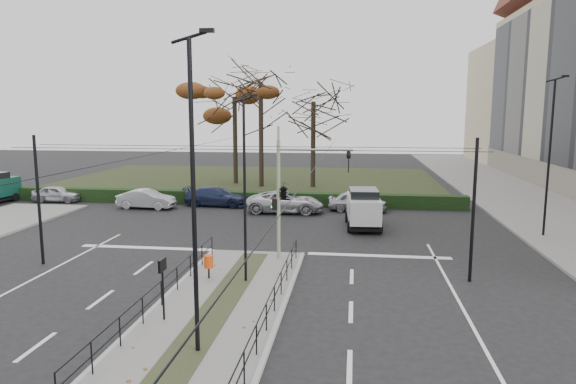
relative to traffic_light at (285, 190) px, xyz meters
name	(u,v)px	position (x,y,z in m)	size (l,w,h in m)	color
ground	(234,287)	(-1.54, -4.01, -3.39)	(140.00, 140.00, 0.00)	black
median_island	(218,309)	(-1.54, -6.51, -3.32)	(4.40, 15.00, 0.14)	#64625F
sidewalk_east	(525,202)	(16.46, 17.99, -3.32)	(8.00, 90.00, 0.14)	#64625F
park	(249,181)	(-7.54, 27.99, -3.34)	(38.00, 26.00, 0.10)	#242D16
hedge	(214,197)	(-7.54, 14.59, -2.89)	(38.00, 1.00, 1.00)	black
median_railing	(217,285)	(-1.54, -6.61, -2.42)	(4.14, 13.24, 0.92)	black
catenary	(242,197)	(-1.54, -2.39, 0.03)	(20.00, 34.00, 6.00)	black
traffic_light	(285,190)	(0.00, 0.00, 0.00)	(3.82, 2.15, 5.59)	gray
litter_bin	(209,262)	(-2.77, -3.42, -2.56)	(0.38, 0.38, 0.97)	black
info_panel	(162,272)	(-3.05, -7.83, -1.61)	(0.12, 0.55, 2.09)	black
streetlamp_median_near	(194,195)	(-1.22, -9.89, 1.34)	(0.76, 0.15, 9.04)	black
streetlamp_median_far	(245,189)	(-1.14, -3.59, 0.58)	(0.63, 0.13, 7.55)	black
streetlamp_sidewalk	(550,156)	(13.86, 6.43, 1.24)	(0.74, 0.15, 8.85)	black
parked_car_first	(57,194)	(-20.09, 13.83, -2.75)	(1.52, 3.77, 1.28)	#B5B7BD
parked_car_second	(146,199)	(-11.96, 12.05, -2.70)	(1.47, 4.22, 1.39)	#B5B7BD
parked_car_third	(217,196)	(-7.09, 13.79, -2.68)	(2.00, 4.93, 1.43)	#1F2748
parked_car_fourth	(285,202)	(-1.62, 11.87, -2.65)	(2.49, 5.39, 1.50)	#B5B7BD
white_van	(363,207)	(3.77, 7.77, -2.15)	(2.26, 4.53, 2.38)	silver
rust_tree	(234,97)	(-8.43, 25.67, 5.10)	(9.11, 9.11, 11.06)	black
bare_tree_center	(313,108)	(-0.68, 24.27, 4.03)	(7.50, 7.50, 10.50)	black
bare_tree_near	(261,90)	(-5.53, 23.89, 5.64)	(7.20, 7.20, 12.82)	black
parked_car_fifth	(358,201)	(3.45, 12.98, -2.68)	(1.68, 4.17, 1.42)	#B5B7BD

